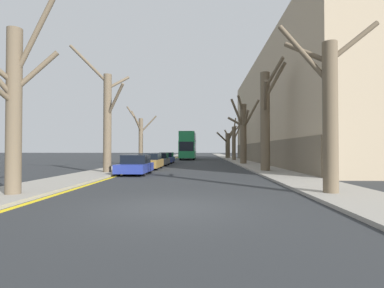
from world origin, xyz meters
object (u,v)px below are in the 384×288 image
Objects in this scene: street_tree_right_3 at (235,141)px; street_tree_left_0 at (10,99)px; parked_car_0 at (135,165)px; street_tree_right_0 at (328,109)px; parked_car_2 at (160,159)px; street_tree_right_2 at (243,130)px; parked_car_3 at (166,158)px; street_tree_right_1 at (266,117)px; street_tree_left_2 at (140,138)px; double_decker_bus at (188,144)px; parked_car_1 at (150,161)px; street_tree_right_4 at (228,143)px; street_tree_left_1 at (107,118)px.

street_tree_left_0 is at bearing -107.93° from street_tree_right_3.
street_tree_right_3 is 1.77× the size of parked_car_0.
parked_car_2 is (-9.11, 20.62, -2.52)m from street_tree_right_0.
parked_car_0 is (-9.11, 8.95, -2.52)m from street_tree_right_0.
street_tree_left_0 is at bearing -115.38° from street_tree_right_2.
street_tree_left_0 is at bearing -94.55° from parked_car_3.
street_tree_right_0 is 0.80× the size of street_tree_right_1.
street_tree_left_2 reaches higher than parked_car_2.
parked_car_1 is at bearing -94.52° from double_decker_bus.
street_tree_right_4 is (0.18, 22.72, -0.93)m from street_tree_right_2.
street_tree_right_2 is at bearing 13.16° from street_tree_left_2.
street_tree_left_0 is 10.46m from street_tree_left_1.
street_tree_right_2 reaches higher than street_tree_right_4.
street_tree_left_0 is 0.89× the size of street_tree_right_1.
street_tree_left_2 is 1.55× the size of parked_car_0.
street_tree_right_1 reaches higher than parked_car_0.
street_tree_right_0 is at bearing -57.95° from parked_car_1.
double_decker_bus is 31.27m from parked_car_0.
street_tree_right_0 is 27.71m from parked_car_3.
street_tree_right_4 is at bearing 64.50° from parked_car_3.
street_tree_left_0 is 1.80× the size of parked_car_0.
parked_car_0 is (2.13, -0.58, -3.22)m from street_tree_left_1.
street_tree_right_2 is 0.70× the size of double_decker_bus.
parked_car_2 is 0.96× the size of parked_car_3.
street_tree_right_2 reaches higher than parked_car_1.
parked_car_1 is at bearing 122.05° from street_tree_right_0.
street_tree_right_2 reaches higher than double_decker_bus.
street_tree_left_2 is at bearing -166.84° from street_tree_right_2.
street_tree_right_2 is (11.20, 13.20, -0.02)m from street_tree_left_1.
parked_car_2 reaches higher than parked_car_3.
street_tree_left_0 reaches higher than parked_car_0.
street_tree_right_1 is 1.84× the size of parked_car_1.
street_tree_right_1 reaches higher than street_tree_right_4.
double_decker_bus is 19.67m from parked_car_2.
parked_car_2 is at bearing 113.83° from street_tree_right_0.
street_tree_right_0 is at bearing -79.98° from double_decker_bus.
parked_car_3 is (0.00, 11.51, -0.02)m from parked_car_1.
street_tree_left_1 is 2.05× the size of parked_car_2.
street_tree_left_0 reaches higher than double_decker_bus.
street_tree_left_1 is 2.00× the size of parked_car_1.
street_tree_left_2 is 18.44m from street_tree_right_3.
street_tree_left_1 reaches higher than parked_car_1.
street_tree_left_1 is at bearing -107.58° from street_tree_right_4.
parked_car_1 reaches higher than parked_car_3.
parked_car_3 is at bearing 159.89° from street_tree_right_2.
street_tree_right_0 is at bearing -90.19° from street_tree_right_4.
street_tree_right_3 is (0.15, 23.32, -1.04)m from street_tree_right_1.
street_tree_right_0 is 0.85× the size of street_tree_right_2.
double_decker_bus is (4.15, 30.56, -1.28)m from street_tree_left_1.
street_tree_left_1 is 11.49m from street_tree_right_1.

